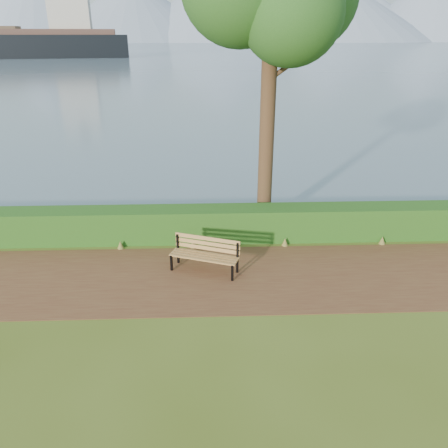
{
  "coord_description": "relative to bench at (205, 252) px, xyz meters",
  "views": [
    {
      "loc": [
        -0.64,
        -9.4,
        5.73
      ],
      "look_at": [
        -0.23,
        1.2,
        1.1
      ],
      "focal_mm": 35.0,
      "sensor_mm": 36.0,
      "label": 1
    }
  ],
  "objects": [
    {
      "name": "water",
      "position": [
        0.73,
        259.3,
        -0.51
      ],
      "size": [
        700.0,
        510.0,
        0.0
      ],
      "primitive_type": "cube",
      "color": "#42576A",
      "rests_on": "ground"
    },
    {
      "name": "path",
      "position": [
        0.73,
        -0.4,
        -0.51
      ],
      "size": [
        40.0,
        3.4,
        0.01
      ],
      "primitive_type": "cube",
      "color": "brown",
      "rests_on": "ground"
    },
    {
      "name": "mountains",
      "position": [
        -8.44,
        405.35,
        27.18
      ],
      "size": [
        585.0,
        190.0,
        70.0
      ],
      "color": "#7D8DA6",
      "rests_on": "ground"
    },
    {
      "name": "hedge",
      "position": [
        0.73,
        1.9,
        -0.02
      ],
      "size": [
        32.0,
        0.85,
        1.0
      ],
      "primitive_type": "cube",
      "color": "#1A4C15",
      "rests_on": "ground"
    },
    {
      "name": "bench",
      "position": [
        0.0,
        0.0,
        0.0
      ],
      "size": [
        1.85,
        1.11,
        0.9
      ],
      "rotation": [
        0.0,
        0.0,
        -0.36
      ],
      "color": "black",
      "rests_on": "ground"
    },
    {
      "name": "ground",
      "position": [
        0.73,
        -0.7,
        -0.52
      ],
      "size": [
        140.0,
        140.0,
        0.0
      ],
      "primitive_type": "plane",
      "color": "#4A5B1A",
      "rests_on": "ground"
    }
  ]
}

